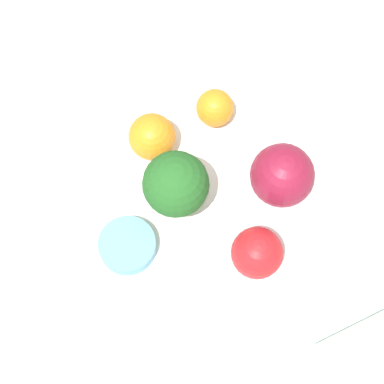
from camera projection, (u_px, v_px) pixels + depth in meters
The scene contains 9 objects.
ground_plane at pixel (192, 214), 0.70m from camera, with size 6.00×6.00×0.00m, color gray.
table_surface at pixel (192, 211), 0.69m from camera, with size 1.20×1.20×0.02m.
bowl at pixel (192, 202), 0.66m from camera, with size 0.25×0.25×0.04m.
broccoli at pixel (176, 185), 0.60m from camera, with size 0.06×0.06×0.08m.
apple_red at pixel (257, 253), 0.60m from camera, with size 0.05×0.05×0.05m.
apple_green at pixel (282, 175), 0.62m from camera, with size 0.06×0.06×0.06m.
orange_front at pixel (152, 137), 0.64m from camera, with size 0.05×0.05×0.05m.
orange_back at pixel (215, 108), 0.66m from camera, with size 0.04×0.04×0.04m.
small_cup at pixel (127, 246), 0.62m from camera, with size 0.06×0.06×0.02m.
Camera 1 is at (-0.01, 0.23, 0.66)m, focal length 60.00 mm.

